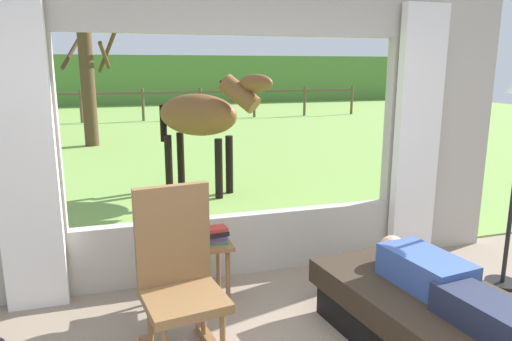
% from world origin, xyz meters
% --- Properties ---
extents(back_wall_with_window, '(5.20, 0.12, 2.55)m').
position_xyz_m(back_wall_with_window, '(0.00, 2.26, 1.25)').
color(back_wall_with_window, '#ADA599').
rests_on(back_wall_with_window, ground_plane).
extents(curtain_panel_left, '(0.44, 0.10, 2.40)m').
position_xyz_m(curtain_panel_left, '(-1.69, 2.12, 1.20)').
color(curtain_panel_left, silver).
rests_on(curtain_panel_left, ground_plane).
extents(curtain_panel_right, '(0.44, 0.10, 2.40)m').
position_xyz_m(curtain_panel_right, '(1.69, 2.12, 1.20)').
color(curtain_panel_right, silver).
rests_on(curtain_panel_right, ground_plane).
extents(outdoor_pasture_lawn, '(36.00, 21.68, 0.02)m').
position_xyz_m(outdoor_pasture_lawn, '(0.00, 13.16, 0.01)').
color(outdoor_pasture_lawn, '#759E47').
rests_on(outdoor_pasture_lawn, ground_plane).
extents(distant_hill_ridge, '(36.00, 2.00, 2.40)m').
position_xyz_m(distant_hill_ridge, '(0.00, 23.00, 1.20)').
color(distant_hill_ridge, '#53813A').
rests_on(distant_hill_ridge, ground_plane).
extents(recliner_sofa, '(1.10, 1.80, 0.42)m').
position_xyz_m(recliner_sofa, '(0.86, 0.65, 0.22)').
color(recliner_sofa, black).
rests_on(recliner_sofa, ground_plane).
extents(reclining_person, '(0.41, 1.44, 0.22)m').
position_xyz_m(reclining_person, '(0.86, 0.60, 0.52)').
color(reclining_person, '#334C8C').
rests_on(reclining_person, recliner_sofa).
extents(rocking_chair, '(0.55, 0.74, 1.12)m').
position_xyz_m(rocking_chair, '(-0.71, 1.14, 0.55)').
color(rocking_chair, brown).
rests_on(rocking_chair, ground_plane).
extents(side_table, '(0.44, 0.44, 0.52)m').
position_xyz_m(side_table, '(-0.45, 1.79, 0.43)').
color(side_table, brown).
rests_on(side_table, ground_plane).
extents(potted_plant, '(0.22, 0.22, 0.32)m').
position_xyz_m(potted_plant, '(-0.53, 1.85, 0.70)').
color(potted_plant, '#9E6042').
rests_on(potted_plant, side_table).
extents(book_stack, '(0.21, 0.17, 0.12)m').
position_xyz_m(book_stack, '(-0.36, 1.73, 0.58)').
color(book_stack, '#337247').
rests_on(book_stack, side_table).
extents(horse, '(1.59, 1.46, 1.73)m').
position_xyz_m(horse, '(0.19, 5.01, 1.16)').
color(horse, brown).
rests_on(horse, outdoor_pasture_lawn).
extents(pasture_tree, '(1.30, 1.36, 2.74)m').
position_xyz_m(pasture_tree, '(-1.51, 10.02, 1.46)').
color(pasture_tree, '#4C3823').
rests_on(pasture_tree, outdoor_pasture_lawn).
extents(pasture_fence_line, '(16.10, 0.10, 1.10)m').
position_xyz_m(pasture_fence_line, '(0.00, 14.99, 0.74)').
color(pasture_fence_line, brown).
rests_on(pasture_fence_line, outdoor_pasture_lawn).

